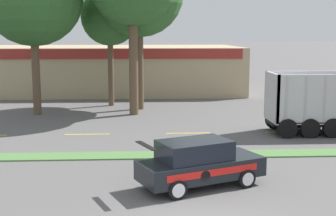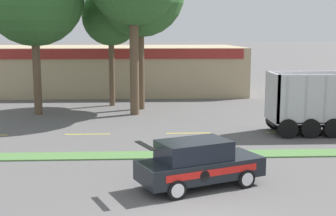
{
  "view_description": "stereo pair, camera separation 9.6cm",
  "coord_description": "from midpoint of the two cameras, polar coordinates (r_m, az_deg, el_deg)",
  "views": [
    {
      "loc": [
        -1.59,
        -11.85,
        5.29
      ],
      "look_at": [
        -0.49,
        8.22,
        2.09
      ],
      "focal_mm": 50.0,
      "sensor_mm": 36.0,
      "label": 1
    },
    {
      "loc": [
        -1.49,
        -11.85,
        5.29
      ],
      "look_at": [
        -0.49,
        8.22,
        2.09
      ],
      "focal_mm": 50.0,
      "sensor_mm": 36.0,
      "label": 2
    }
  ],
  "objects": [
    {
      "name": "rally_car",
      "position": [
        16.36,
        3.61,
        -6.69
      ],
      "size": [
        4.68,
        3.29,
        1.7
      ],
      "color": "black",
      "rests_on": "ground_plane"
    },
    {
      "name": "centre_line_3",
      "position": [
        25.25,
        -9.93,
        -3.17
      ],
      "size": [
        2.4,
        0.14,
        0.01
      ],
      "primitive_type": "cube",
      "color": "yellow",
      "rests_on": "ground_plane"
    },
    {
      "name": "grass_verge",
      "position": [
        20.64,
        1.25,
        -5.72
      ],
      "size": [
        120.0,
        1.24,
        0.06
      ],
      "primitive_type": "cube",
      "color": "#517F42",
      "rests_on": "ground_plane"
    },
    {
      "name": "centre_line_4",
      "position": [
        25.19,
        2.38,
        -3.07
      ],
      "size": [
        2.4,
        0.14,
        0.01
      ],
      "primitive_type": "cube",
      "color": "yellow",
      "rests_on": "ground_plane"
    },
    {
      "name": "tree_behind_centre",
      "position": [
        34.72,
        -7.2,
        11.67
      ],
      "size": [
        4.21,
        4.21,
        9.68
      ],
      "color": "brown",
      "rests_on": "ground_plane"
    },
    {
      "name": "centre_line_5",
      "position": [
        26.26,
        14.21,
        -2.84
      ],
      "size": [
        2.4,
        0.14,
        0.01
      ],
      "primitive_type": "cube",
      "color": "yellow",
      "rests_on": "ground_plane"
    },
    {
      "name": "store_building_backdrop",
      "position": [
        44.2,
        -8.17,
        4.78
      ],
      "size": [
        25.2,
        12.1,
        4.12
      ],
      "color": "tan",
      "rests_on": "ground_plane"
    }
  ]
}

